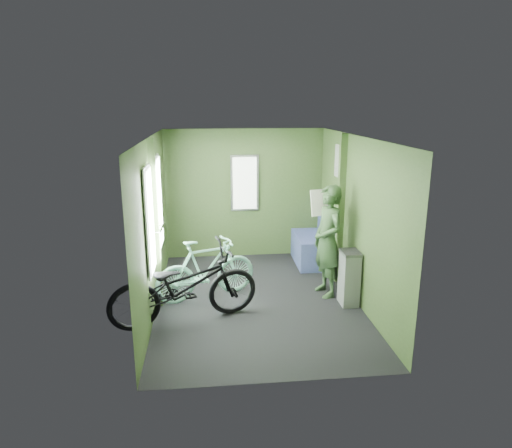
{
  "coord_description": "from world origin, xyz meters",
  "views": [
    {
      "loc": [
        -0.66,
        -5.99,
        2.74
      ],
      "look_at": [
        0.0,
        0.1,
        1.1
      ],
      "focal_mm": 32.0,
      "sensor_mm": 36.0,
      "label": 1
    }
  ],
  "objects_px": {
    "bicycle_black": "(186,322)",
    "bicycle_mint": "(207,298)",
    "bench_seat": "(313,246)",
    "passenger": "(328,241)",
    "waste_box": "(349,278)"
  },
  "relations": [
    {
      "from": "bicycle_mint",
      "to": "bench_seat",
      "type": "xyz_separation_m",
      "value": [
        1.86,
        1.31,
        0.31
      ]
    },
    {
      "from": "passenger",
      "to": "bicycle_black",
      "type": "bearing_deg",
      "value": -83.66
    },
    {
      "from": "passenger",
      "to": "waste_box",
      "type": "relative_size",
      "value": 2.1
    },
    {
      "from": "bicycle_mint",
      "to": "passenger",
      "type": "distance_m",
      "value": 1.93
    },
    {
      "from": "bicycle_black",
      "to": "passenger",
      "type": "height_order",
      "value": "passenger"
    },
    {
      "from": "bicycle_mint",
      "to": "bench_seat",
      "type": "relative_size",
      "value": 1.41
    },
    {
      "from": "bicycle_mint",
      "to": "waste_box",
      "type": "bearing_deg",
      "value": -122.5
    },
    {
      "from": "waste_box",
      "to": "bicycle_black",
      "type": "bearing_deg",
      "value": -171.62
    },
    {
      "from": "waste_box",
      "to": "passenger",
      "type": "bearing_deg",
      "value": 121.39
    },
    {
      "from": "bicycle_black",
      "to": "bicycle_mint",
      "type": "xyz_separation_m",
      "value": [
        0.27,
        0.73,
        0.0
      ]
    },
    {
      "from": "passenger",
      "to": "waste_box",
      "type": "xyz_separation_m",
      "value": [
        0.22,
        -0.37,
        -0.43
      ]
    },
    {
      "from": "bicycle_mint",
      "to": "passenger",
      "type": "bearing_deg",
      "value": -112.06
    },
    {
      "from": "bicycle_black",
      "to": "bicycle_mint",
      "type": "relative_size",
      "value": 1.29
    },
    {
      "from": "passenger",
      "to": "waste_box",
      "type": "bearing_deg",
      "value": 18.61
    },
    {
      "from": "bench_seat",
      "to": "bicycle_black",
      "type": "bearing_deg",
      "value": -135.19
    }
  ]
}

